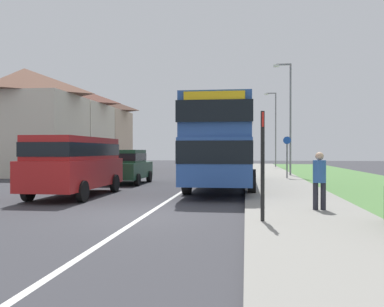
# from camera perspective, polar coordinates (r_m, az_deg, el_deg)

# --- Properties ---
(ground_plane) EXTENTS (120.00, 120.00, 0.00)m
(ground_plane) POSITION_cam_1_polar(r_m,az_deg,el_deg) (10.93, -6.58, -8.59)
(ground_plane) COLOR #38383D
(lane_marking_centre) EXTENTS (0.14, 60.00, 0.01)m
(lane_marking_centre) POSITION_cam_1_polar(r_m,az_deg,el_deg) (18.73, -0.60, -4.81)
(lane_marking_centre) COLOR silver
(lane_marking_centre) RESTS_ON ground_plane
(pavement_near_side) EXTENTS (3.20, 68.00, 0.12)m
(pavement_near_side) POSITION_cam_1_polar(r_m,az_deg,el_deg) (16.63, 12.94, -5.29)
(pavement_near_side) COLOR gray
(pavement_near_side) RESTS_ON ground_plane
(double_decker_bus) EXTENTS (2.80, 11.34, 3.70)m
(double_decker_bus) POSITION_cam_1_polar(r_m,az_deg,el_deg) (18.93, 4.38, 1.72)
(double_decker_bus) COLOR #284C93
(double_decker_bus) RESTS_ON ground_plane
(parked_van_red) EXTENTS (2.11, 5.42, 2.20)m
(parked_van_red) POSITION_cam_1_polar(r_m,az_deg,el_deg) (15.91, -15.85, -1.04)
(parked_van_red) COLOR #B21E1E
(parked_van_red) RESTS_ON ground_plane
(parked_car_dark_green) EXTENTS (2.01, 3.94, 1.75)m
(parked_car_dark_green) POSITION_cam_1_polar(r_m,az_deg,el_deg) (21.34, -9.14, -1.63)
(parked_car_dark_green) COLOR #19472D
(parked_car_dark_green) RESTS_ON ground_plane
(pedestrian_at_stop) EXTENTS (0.34, 0.34, 1.67)m
(pedestrian_at_stop) POSITION_cam_1_polar(r_m,az_deg,el_deg) (11.51, 17.29, -3.26)
(pedestrian_at_stop) COLOR #23232D
(pedestrian_at_stop) RESTS_ON ground_plane
(bus_stop_sign) EXTENTS (0.09, 0.52, 2.60)m
(bus_stop_sign) POSITION_cam_1_polar(r_m,az_deg,el_deg) (9.37, 9.78, -0.63)
(bus_stop_sign) COLOR black
(bus_stop_sign) RESTS_ON ground_plane
(cycle_route_sign) EXTENTS (0.44, 0.08, 2.52)m
(cycle_route_sign) POSITION_cam_1_polar(r_m,az_deg,el_deg) (24.20, 13.07, -0.27)
(cycle_route_sign) COLOR slate
(cycle_route_sign) RESTS_ON ground_plane
(street_lamp_mid) EXTENTS (1.14, 0.20, 7.30)m
(street_lamp_mid) POSITION_cam_1_polar(r_m,az_deg,el_deg) (27.21, 13.30, 5.65)
(street_lamp_mid) COLOR slate
(street_lamp_mid) RESTS_ON ground_plane
(street_lamp_far) EXTENTS (1.14, 0.20, 7.39)m
(street_lamp_far) POSITION_cam_1_polar(r_m,az_deg,el_deg) (41.13, 11.41, 3.94)
(street_lamp_far) COLOR slate
(street_lamp_far) RESTS_ON ground_plane
(house_terrace_far_side) EXTENTS (7.04, 17.02, 7.26)m
(house_terrace_far_side) POSITION_cam_1_polar(r_m,az_deg,el_deg) (34.99, -17.61, 3.54)
(house_terrace_far_side) COLOR beige
(house_terrace_far_side) RESTS_ON ground_plane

